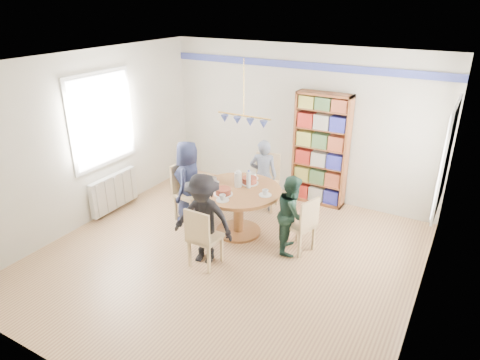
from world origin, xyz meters
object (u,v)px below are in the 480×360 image
Objects in this scene: dining_table at (238,200)px; person_far at (263,176)px; chair_right at (303,223)px; chair_near at (202,235)px; radiator at (114,192)px; chair_far at (266,179)px; person_near at (203,219)px; person_right at (292,214)px; bookshelf at (321,151)px; person_left at (188,181)px; chair_left at (186,189)px.

person_far is (-0.03, 0.88, 0.08)m from dining_table.
chair_near is (-1.04, -1.02, 0.02)m from chair_right.
person_far reaches higher than radiator.
chair_far is 1.94m from person_near.
bookshelf is (-0.21, 1.68, 0.39)m from person_right.
person_near is (0.90, -0.90, -0.02)m from person_left.
person_left is at bearing 124.79° from person_near.
chair_left is 0.16m from person_left.
dining_table is at bearing 73.44° from person_left.
chair_far reaches higher than chair_near.
person_near is (-0.06, 0.13, 0.17)m from chair_near.
person_right is 1.74m from bookshelf.
chair_right is 1.52m from chair_far.
bookshelf is at bearing 40.23° from chair_far.
person_near is at bearing 115.32° from chair_near.
radiator is at bearing -146.84° from chair_far.
person_far reaches higher than person_right.
person_near is at bearing -140.94° from chair_right.
chair_left is at bearing 70.00° from person_right.
bookshelf is at bearing 102.98° from chair_right.
person_right is at bearing 6.64° from radiator.
dining_table is 0.89m from person_far.
person_left is (-0.89, -1.03, 0.15)m from chair_far.
person_left is at bearing 16.95° from radiator.
dining_table is 1.03m from chair_far.
person_left is at bearing 179.70° from chair_right.
dining_table is at bearing -87.88° from chair_far.
bookshelf is at bearing 118.85° from person_left.
person_left is at bearing 23.68° from person_far.
chair_far is 0.48× the size of bookshelf.
person_right is at bearing -173.18° from chair_right.
chair_far is 0.75× the size of person_far.
chair_right is (3.29, 0.38, 0.12)m from radiator.
dining_table is (2.22, 0.40, 0.21)m from radiator.
radiator is 2.61m from chair_far.
dining_table is 1.12× the size of person_right.
person_near is (-0.00, -1.79, 0.02)m from person_far.
chair_left reaches higher than radiator.
chair_left is 1.46m from chair_near.
person_far is (0.96, 0.88, 0.11)m from chair_left.
person_left is at bearing -1.11° from chair_left.
dining_table reaches higher than radiator.
person_left is (1.29, 0.39, 0.32)m from radiator.
person_left reaches higher than person_far.
chair_far is at bearing -105.73° from person_far.
chair_right is at bearing -0.67° from dining_table.
person_far is at bearing 79.80° from person_near.
dining_table is at bearing 91.93° from chair_near.
chair_left reaches higher than chair_far.
person_right is (0.94, -1.06, 0.05)m from chair_far.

